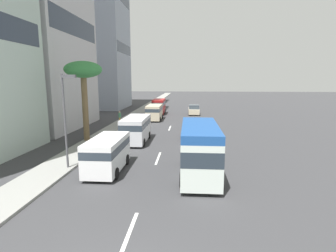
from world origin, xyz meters
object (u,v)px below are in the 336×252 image
object	(u,v)px
car_fourth	(195,130)
car_seventh	(194,110)
minibus_lead	(200,148)
van_fifth	(154,111)
street_lamp	(66,110)
van_third	(107,152)
pedestrian_near_lamp	(120,117)
van_sixth	(136,128)
van_second	(159,106)
palm_tree	(83,73)

from	to	relation	value
car_fourth	car_seventh	size ratio (longest dim) A/B	0.93
minibus_lead	van_fifth	world-z (taller)	minibus_lead
street_lamp	car_fourth	bearing A→B (deg)	-38.92
van_third	pedestrian_near_lamp	distance (m)	18.53
van_third	van_sixth	bearing A→B (deg)	178.16
van_second	palm_tree	world-z (taller)	palm_tree
car_seventh	pedestrian_near_lamp	xyz separation A→B (m)	(-11.48, 10.16, 0.27)
van_sixth	street_lamp	world-z (taller)	street_lamp
van_second	van_fifth	world-z (taller)	van_second
car_fourth	palm_tree	xyz separation A→B (m)	(-2.78, 10.60, 5.79)
car_fourth	car_seventh	bearing A→B (deg)	-0.69
car_fourth	pedestrian_near_lamp	distance (m)	12.31
van_third	pedestrian_near_lamp	size ratio (longest dim) A/B	2.85
van_fifth	pedestrian_near_lamp	xyz separation A→B (m)	(-4.29, 4.15, -0.23)
minibus_lead	car_seventh	world-z (taller)	minibus_lead
van_second	car_seventh	size ratio (longest dim) A/B	1.02
van_second	car_fourth	world-z (taller)	van_second
car_seventh	minibus_lead	bearing A→B (deg)	179.52
minibus_lead	palm_tree	world-z (taller)	palm_tree
van_second	car_seventh	bearing A→B (deg)	93.16
car_fourth	van_sixth	bearing A→B (deg)	114.14
van_third	minibus_lead	bearing A→B (deg)	87.03
car_fourth	pedestrian_near_lamp	bearing A→B (deg)	53.82
van_fifth	van_sixth	world-z (taller)	van_sixth
palm_tree	street_lamp	world-z (taller)	palm_tree
van_second	car_fourth	xyz separation A→B (m)	(-18.41, -5.88, -0.69)
van_sixth	street_lamp	distance (m)	9.08
van_third	van_sixth	distance (m)	8.27
van_fifth	palm_tree	distance (m)	16.02
van_fifth	pedestrian_near_lamp	world-z (taller)	van_fifth
minibus_lead	van_second	distance (m)	30.14
van_second	street_lamp	xyz separation A→B (m)	(-29.18, 2.81, 2.54)
van_fifth	palm_tree	world-z (taller)	palm_tree
van_second	minibus_lead	bearing A→B (deg)	11.20
car_fourth	street_lamp	size ratio (longest dim) A/B	0.70
van_fifth	van_sixth	size ratio (longest dim) A/B	0.94
van_fifth	car_fourth	bearing A→B (deg)	26.58
pedestrian_near_lamp	palm_tree	size ratio (longest dim) A/B	0.22
van_third	car_fourth	world-z (taller)	van_third
minibus_lead	pedestrian_near_lamp	xyz separation A→B (m)	(18.42, 9.91, -0.69)
van_second	van_fifth	bearing A→B (deg)	0.82
van_sixth	street_lamp	size ratio (longest dim) A/B	0.87
palm_tree	van_second	bearing A→B (deg)	-12.54
minibus_lead	street_lamp	xyz separation A→B (m)	(0.39, 8.66, 2.25)
van_third	van_fifth	world-z (taller)	van_fifth
car_fourth	palm_tree	distance (m)	12.39
van_fifth	palm_tree	size ratio (longest dim) A/B	0.67
pedestrian_near_lamp	street_lamp	world-z (taller)	street_lamp
van_second	pedestrian_near_lamp	bearing A→B (deg)	-20.00
palm_tree	car_seventh	bearing A→B (deg)	-26.69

